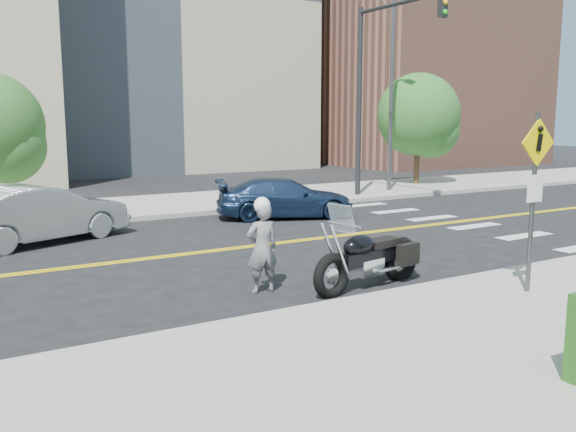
% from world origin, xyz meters
% --- Properties ---
extents(ground_plane, '(120.00, 120.00, 0.00)m').
position_xyz_m(ground_plane, '(0.00, 0.00, 0.00)').
color(ground_plane, black).
rests_on(ground_plane, ground).
extents(sidewalk_near, '(60.00, 5.00, 0.15)m').
position_xyz_m(sidewalk_near, '(0.00, -7.50, 0.07)').
color(sidewalk_near, '#9E9B91').
rests_on(sidewalk_near, ground_plane).
extents(sidewalk_far, '(60.00, 5.00, 0.15)m').
position_xyz_m(sidewalk_far, '(0.00, 7.50, 0.07)').
color(sidewalk_far, '#9E9B91').
rests_on(sidewalk_far, ground_plane).
extents(building_mid, '(18.00, 14.00, 20.00)m').
position_xyz_m(building_mid, '(8.00, 26.00, 10.00)').
color(building_mid, '#A39984').
rests_on(building_mid, ground_plane).
extents(building_right, '(14.00, 12.00, 12.00)m').
position_xyz_m(building_right, '(26.00, 20.00, 6.00)').
color(building_right, '#8C5947').
rests_on(building_right, ground_plane).
extents(lamp_post, '(0.16, 0.16, 8.00)m').
position_xyz_m(lamp_post, '(12.00, 6.50, 4.15)').
color(lamp_post, '#4C4C51').
rests_on(lamp_post, sidewalk_far).
extents(traffic_light, '(0.28, 4.50, 7.00)m').
position_xyz_m(traffic_light, '(10.00, 5.08, 4.67)').
color(traffic_light, black).
rests_on(traffic_light, sidewalk_far).
extents(pedestrian_sign, '(0.78, 0.08, 3.00)m').
position_xyz_m(pedestrian_sign, '(4.20, -6.31, 1.96)').
color(pedestrian_sign, '#4C4C51').
rests_on(pedestrian_sign, sidewalk_near).
extents(motorcyclist, '(0.61, 0.43, 1.70)m').
position_xyz_m(motorcyclist, '(0.58, -3.59, 0.85)').
color(motorcyclist, silver).
rests_on(motorcyclist, ground).
extents(motorcycle, '(2.72, 1.26, 1.60)m').
position_xyz_m(motorcycle, '(2.41, -4.28, 0.80)').
color(motorcycle, black).
rests_on(motorcycle, ground).
extents(parked_car_silver, '(4.62, 3.04, 1.44)m').
position_xyz_m(parked_car_silver, '(-2.04, 3.09, 0.72)').
color(parked_car_silver, '#979B9E').
rests_on(parked_car_silver, ground).
extents(parked_car_blue, '(4.59, 3.08, 1.23)m').
position_xyz_m(parked_car_blue, '(5.16, 3.36, 0.62)').
color(parked_car_blue, navy).
rests_on(parked_car_blue, ground).
extents(tree_far_b, '(3.68, 3.68, 5.09)m').
position_xyz_m(tree_far_b, '(14.82, 7.93, 3.24)').
color(tree_far_b, '#382619').
rests_on(tree_far_b, ground).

